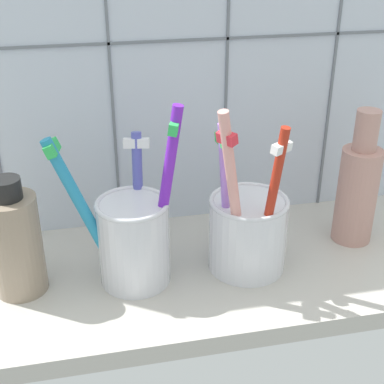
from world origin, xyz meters
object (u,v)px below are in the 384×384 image
object	(u,v)px
toothbrush_cup_right	(247,229)
ceramic_vase	(358,188)
soap_bottle	(16,240)
toothbrush_cup_left	(133,236)

from	to	relation	value
toothbrush_cup_right	ceramic_vase	distance (cm)	14.05
toothbrush_cup_right	soap_bottle	world-z (taller)	toothbrush_cup_right
toothbrush_cup_left	toothbrush_cup_right	xyz separation A→B (cm)	(11.76, -0.25, -0.59)
ceramic_vase	soap_bottle	bearing A→B (deg)	-177.51
toothbrush_cup_right	ceramic_vase	world-z (taller)	toothbrush_cup_right
ceramic_vase	soap_bottle	size ratio (longest dim) A/B	1.27
toothbrush_cup_right	soap_bottle	bearing A→B (deg)	176.49
ceramic_vase	toothbrush_cup_right	bearing A→B (deg)	-167.52
soap_bottle	toothbrush_cup_right	bearing A→B (deg)	-3.51
soap_bottle	ceramic_vase	bearing A→B (deg)	2.49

